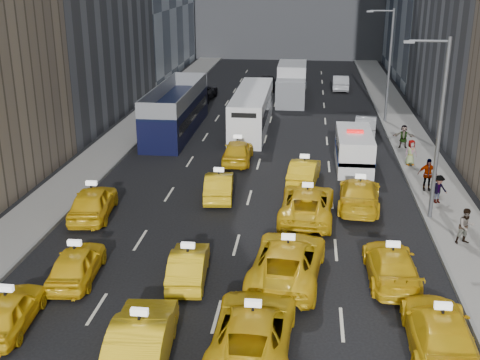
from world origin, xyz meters
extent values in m
plane|color=black|center=(0.00, 0.00, 0.00)|extent=(160.00, 160.00, 0.00)
cube|color=gray|center=(-10.50, 25.00, 0.07)|extent=(3.00, 90.00, 0.15)
cube|color=gray|center=(10.50, 25.00, 0.07)|extent=(3.00, 90.00, 0.15)
cube|color=slate|center=(-9.05, 25.00, 0.09)|extent=(0.15, 90.00, 0.18)
cube|color=slate|center=(9.05, 25.00, 0.09)|extent=(0.15, 90.00, 0.18)
cylinder|color=#595B60|center=(9.30, 12.00, 4.50)|extent=(0.20, 0.20, 9.00)
cylinder|color=#595B60|center=(8.40, 12.00, 8.80)|extent=(1.80, 0.12, 0.12)
cube|color=slate|center=(7.50, 12.00, 8.75)|extent=(0.50, 0.22, 0.12)
cylinder|color=#595B60|center=(9.30, 32.00, 4.50)|extent=(0.20, 0.20, 9.00)
cylinder|color=#595B60|center=(8.40, 32.00, 8.80)|extent=(1.80, 0.12, 0.12)
cube|color=slate|center=(7.50, 32.00, 8.75)|extent=(0.50, 0.22, 0.12)
imported|color=yellow|center=(-7.09, 0.48, 0.67)|extent=(1.90, 4.07, 1.35)
imported|color=yellow|center=(-1.95, -0.96, 0.83)|extent=(2.21, 5.20, 1.67)
imported|color=yellow|center=(1.49, 0.12, 0.78)|extent=(2.74, 5.68, 1.56)
imported|color=yellow|center=(7.57, 0.78, 0.74)|extent=(2.18, 5.15, 1.48)
imported|color=yellow|center=(-6.03, 4.11, 0.70)|extent=(2.00, 4.25, 1.40)
imported|color=yellow|center=(-1.52, 4.54, 0.67)|extent=(1.74, 4.14, 1.33)
imported|color=yellow|center=(2.43, 5.15, 0.81)|extent=(3.27, 6.10, 1.63)
imported|color=yellow|center=(6.58, 5.46, 0.69)|extent=(2.06, 4.83, 1.39)
imported|color=yellow|center=(-7.59, 10.47, 0.79)|extent=(2.42, 4.84, 1.59)
imported|color=yellow|center=(-1.65, 13.83, 0.70)|extent=(1.89, 4.37, 1.40)
imported|color=yellow|center=(3.15, 11.53, 0.78)|extent=(2.85, 5.72, 1.56)
imported|color=yellow|center=(5.88, 13.27, 0.75)|extent=(2.55, 5.35, 1.50)
imported|color=yellow|center=(-1.38, 20.21, 0.76)|extent=(1.83, 4.46, 1.51)
imported|color=yellow|center=(2.94, 16.69, 0.72)|extent=(2.01, 4.50, 1.44)
cube|color=white|center=(6.01, 20.17, 1.12)|extent=(2.16, 5.59, 2.23)
cylinder|color=black|center=(5.10, 18.28, 0.45)|extent=(0.28, 0.89, 0.89)
cylinder|color=black|center=(6.93, 18.28, 0.45)|extent=(0.28, 0.89, 0.89)
cylinder|color=black|center=(5.10, 22.06, 0.45)|extent=(0.28, 0.89, 0.89)
cylinder|color=black|center=(6.93, 22.06, 0.45)|extent=(0.28, 0.89, 0.89)
cube|color=navy|center=(6.01, 20.17, 0.96)|extent=(2.20, 5.59, 0.25)
cube|color=red|center=(6.01, 20.17, 2.31)|extent=(1.02, 0.36, 0.16)
cube|color=black|center=(-6.89, 27.12, 1.77)|extent=(4.36, 12.43, 3.54)
cylinder|color=black|center=(-8.12, 21.94, 0.55)|extent=(0.28, 1.10, 1.10)
cylinder|color=black|center=(-5.66, 21.94, 0.55)|extent=(0.28, 1.10, 1.10)
cylinder|color=black|center=(-8.12, 32.31, 0.55)|extent=(0.28, 1.10, 1.10)
cylinder|color=black|center=(-5.66, 32.31, 0.55)|extent=(0.28, 1.10, 1.10)
cube|color=white|center=(-1.27, 28.70, 1.52)|extent=(2.54, 11.76, 3.03)
cylinder|color=black|center=(-2.34, 23.73, 0.55)|extent=(0.28, 1.10, 1.10)
cylinder|color=black|center=(-0.20, 23.73, 0.55)|extent=(0.28, 1.10, 1.10)
cylinder|color=black|center=(-2.34, 33.67, 0.55)|extent=(0.28, 1.10, 1.10)
cylinder|color=black|center=(-0.20, 33.67, 0.55)|extent=(0.28, 1.10, 1.10)
cube|color=silver|center=(1.44, 39.26, 1.73)|extent=(3.02, 7.69, 3.46)
cylinder|color=black|center=(0.29, 36.38, 0.55)|extent=(0.28, 1.10, 1.10)
cylinder|color=black|center=(2.58, 36.38, 0.55)|extent=(0.28, 1.10, 1.10)
cylinder|color=black|center=(0.29, 42.14, 0.55)|extent=(0.28, 1.10, 1.10)
cylinder|color=black|center=(2.58, 42.14, 0.55)|extent=(0.28, 1.10, 1.10)
imported|color=#A0A3A8|center=(7.42, 28.19, 0.72)|extent=(2.02, 4.54, 1.45)
imported|color=black|center=(-7.17, 39.23, 0.73)|extent=(2.85, 5.44, 1.46)
imported|color=slate|center=(1.65, 46.64, 0.77)|extent=(2.54, 5.42, 1.53)
imported|color=black|center=(-1.23, 44.62, 0.80)|extent=(2.06, 4.74, 1.59)
imported|color=#ACAEB4|center=(6.27, 45.55, 0.76)|extent=(1.68, 4.63, 1.52)
imported|color=gray|center=(10.28, 9.03, 0.99)|extent=(0.91, 0.67, 1.68)
imported|color=gray|center=(10.03, 14.01, 0.92)|extent=(1.07, 0.75, 1.54)
imported|color=gray|center=(9.79, 15.94, 1.07)|extent=(1.09, 0.51, 1.84)
imported|color=gray|center=(9.58, 20.50, 0.96)|extent=(0.89, 0.68, 1.62)
imported|color=gray|center=(9.67, 24.38, 0.95)|extent=(1.51, 0.56, 1.59)
camera|label=1|loc=(2.99, -16.69, 11.99)|focal=45.00mm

